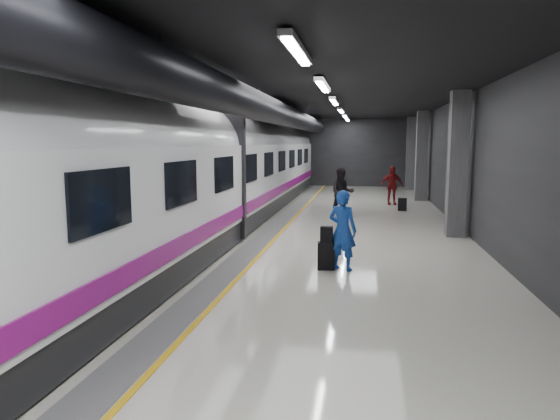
{
  "coord_description": "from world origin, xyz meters",
  "views": [
    {
      "loc": [
        1.7,
        -14.18,
        2.92
      ],
      "look_at": [
        -0.23,
        -2.74,
        1.35
      ],
      "focal_mm": 32.0,
      "sensor_mm": 36.0,
      "label": 1
    }
  ],
  "objects": [
    {
      "name": "traveler_far_b",
      "position": [
        3.01,
        10.0,
        0.91
      ],
      "size": [
        1.13,
        0.62,
        1.83
      ],
      "primitive_type": "imported",
      "rotation": [
        0.0,
        0.0,
        0.17
      ],
      "color": "maroon",
      "rests_on": "ground"
    },
    {
      "name": "suitcase_main",
      "position": [
        0.87,
        -2.85,
        0.32
      ],
      "size": [
        0.42,
        0.29,
        0.64
      ],
      "primitive_type": "cube",
      "rotation": [
        0.0,
        0.0,
        0.1
      ],
      "color": "black",
      "rests_on": "ground"
    },
    {
      "name": "traveler_main",
      "position": [
        1.24,
        -2.83,
        0.93
      ],
      "size": [
        0.8,
        0.67,
        1.86
      ],
      "primitive_type": "imported",
      "rotation": [
        0.0,
        0.0,
        2.75
      ],
      "color": "blue",
      "rests_on": "ground"
    },
    {
      "name": "traveler_far_a",
      "position": [
        0.86,
        5.47,
        0.97
      ],
      "size": [
        1.05,
        0.88,
        1.94
      ],
      "primitive_type": "imported",
      "rotation": [
        0.0,
        0.0,
        0.17
      ],
      "color": "black",
      "rests_on": "ground"
    },
    {
      "name": "shoulder_bag",
      "position": [
        0.88,
        -2.89,
        0.83
      ],
      "size": [
        0.29,
        0.16,
        0.37
      ],
      "primitive_type": "cube",
      "rotation": [
        0.0,
        0.0,
        -0.05
      ],
      "color": "black",
      "rests_on": "suitcase_main"
    },
    {
      "name": "platform_hall",
      "position": [
        -0.29,
        0.96,
        3.54
      ],
      "size": [
        10.02,
        40.02,
        4.51
      ],
      "color": "black",
      "rests_on": "ground"
    },
    {
      "name": "train",
      "position": [
        -3.25,
        -0.0,
        2.07
      ],
      "size": [
        3.05,
        38.0,
        4.05
      ],
      "color": "black",
      "rests_on": "ground"
    },
    {
      "name": "suitcase_far",
      "position": [
        3.37,
        7.87,
        0.27
      ],
      "size": [
        0.39,
        0.27,
        0.55
      ],
      "primitive_type": "cube",
      "rotation": [
        0.0,
        0.0,
        -0.09
      ],
      "color": "black",
      "rests_on": "ground"
    },
    {
      "name": "ground",
      "position": [
        0.0,
        0.0,
        0.0
      ],
      "size": [
        40.0,
        40.0,
        0.0
      ],
      "primitive_type": "plane",
      "color": "beige",
      "rests_on": "ground"
    }
  ]
}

